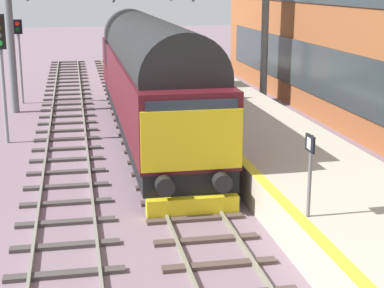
# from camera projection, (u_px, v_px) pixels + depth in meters

# --- Properties ---
(ground_plane) EXTENTS (140.00, 140.00, 0.00)m
(ground_plane) POSITION_uv_depth(u_px,v_px,m) (167.00, 168.00, 20.40)
(ground_plane) COLOR slate
(ground_plane) RESTS_ON ground
(track_main) EXTENTS (2.50, 60.00, 0.15)m
(track_main) POSITION_uv_depth(u_px,v_px,m) (167.00, 166.00, 20.38)
(track_main) COLOR gray
(track_main) RESTS_ON ground
(track_adjacent_west) EXTENTS (2.50, 60.00, 0.15)m
(track_adjacent_west) POSITION_uv_depth(u_px,v_px,m) (67.00, 172.00, 19.79)
(track_adjacent_west) COLOR gray
(track_adjacent_west) RESTS_ON ground
(station_platform) EXTENTS (4.00, 44.00, 1.01)m
(station_platform) POSITION_uv_depth(u_px,v_px,m) (272.00, 148.00, 20.93)
(station_platform) COLOR #BBB3A1
(station_platform) RESTS_ON ground
(diesel_locomotive) EXTENTS (2.74, 17.88, 4.68)m
(diesel_locomotive) POSITION_uv_depth(u_px,v_px,m) (150.00, 75.00, 23.92)
(diesel_locomotive) COLOR black
(diesel_locomotive) RESTS_ON ground
(signal_post_near) EXTENTS (0.44, 0.22, 4.83)m
(signal_post_near) POSITION_uv_depth(u_px,v_px,m) (1.00, 61.00, 22.80)
(signal_post_near) COLOR gray
(signal_post_near) RESTS_ON ground
(signal_post_mid) EXTENTS (0.44, 0.22, 4.19)m
(signal_post_mid) POSITION_uv_depth(u_px,v_px,m) (19.00, 51.00, 30.69)
(signal_post_mid) COLOR gray
(signal_post_mid) RESTS_ON ground
(platform_number_sign) EXTENTS (0.10, 0.44, 1.81)m
(platform_number_sign) POSITION_uv_depth(u_px,v_px,m) (310.00, 163.00, 13.10)
(platform_number_sign) COLOR slate
(platform_number_sign) RESTS_ON station_platform
(waiting_passenger) EXTENTS (0.36, 0.51, 1.64)m
(waiting_passenger) POSITION_uv_depth(u_px,v_px,m) (213.00, 77.00, 26.75)
(waiting_passenger) COLOR #29372F
(waiting_passenger) RESTS_ON station_platform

